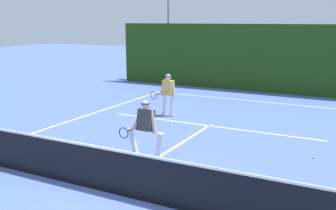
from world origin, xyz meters
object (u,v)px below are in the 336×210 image
at_px(tennis_ball, 314,157).
at_px(light_pole, 169,9).
at_px(player_far, 168,93).
at_px(player_near, 145,128).
at_px(tennis_ball_extra, 171,126).

distance_m(tennis_ball, light_pole, 15.76).
xyz_separation_m(player_far, tennis_ball, (5.77, -2.51, -0.87)).
bearing_deg(player_far, player_near, 115.82).
xyz_separation_m(tennis_ball, tennis_ball_extra, (-4.93, 1.11, 0.00)).
distance_m(tennis_ball, tennis_ball_extra, 5.05).
height_order(player_near, tennis_ball_extra, player_near).
distance_m(player_near, player_far, 5.02).
xyz_separation_m(player_far, light_pole, (-4.48, 8.67, 3.41)).
xyz_separation_m(player_near, light_pole, (-6.26, 13.37, 3.42)).
bearing_deg(player_near, light_pole, -62.38).
bearing_deg(player_far, tennis_ball_extra, 126.16).
height_order(player_near, light_pole, light_pole).
bearing_deg(player_near, tennis_ball, -148.70).
distance_m(player_far, tennis_ball, 6.35).
bearing_deg(tennis_ball, player_near, -151.20).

